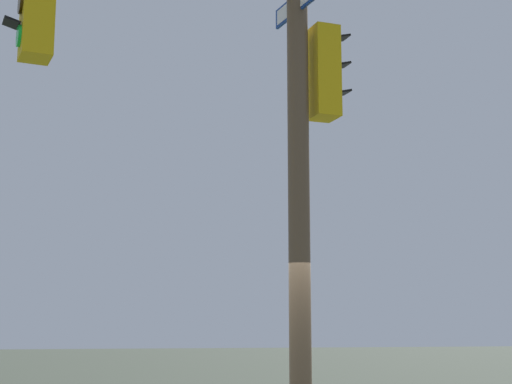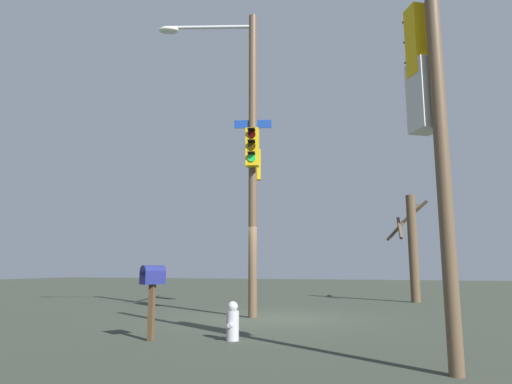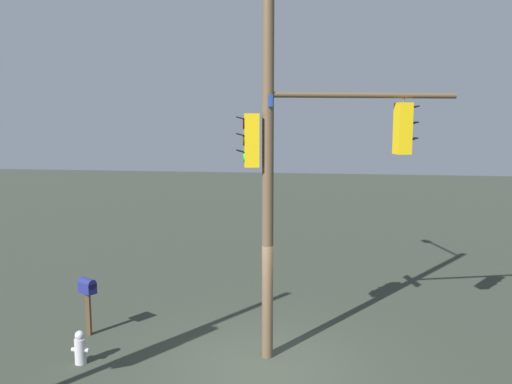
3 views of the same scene
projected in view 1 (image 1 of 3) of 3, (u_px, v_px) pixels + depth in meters
main_signal_pole_assembly at (266, 38)px, 8.43m from camera, size 4.95×3.36×8.99m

